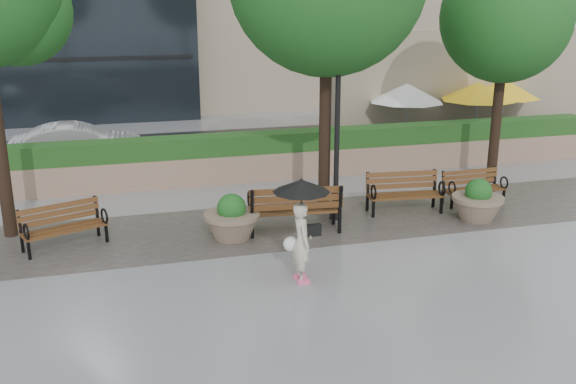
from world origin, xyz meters
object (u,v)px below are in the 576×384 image
object	(u,v)px
planter_left	(232,221)
planter_right	(477,204)
pedestrian	(301,220)
lamppost	(337,144)
bench_1	(65,235)
car_right	(79,145)
bench_2	(294,218)
bench_4	(473,194)
bench_3	(404,201)

from	to	relation	value
planter_left	planter_right	size ratio (longest dim) A/B	1.01
pedestrian	lamppost	bearing A→B (deg)	-27.95
bench_1	car_right	size ratio (longest dim) A/B	0.45
bench_2	bench_4	size ratio (longest dim) A/B	1.33
bench_2	car_right	world-z (taller)	car_right
bench_4	planter_left	distance (m)	6.41
bench_1	bench_2	distance (m)	4.89
bench_2	bench_4	xyz separation A→B (m)	(4.94, 0.74, -0.08)
lamppost	car_right	distance (m)	9.20
car_right	pedestrian	size ratio (longest dim) A/B	2.10
bench_2	lamppost	world-z (taller)	lamppost
bench_2	lamppost	distance (m)	1.98
bench_2	bench_1	bearing A→B (deg)	1.83
bench_4	bench_1	bearing A→B (deg)	-179.62
planter_left	car_right	distance (m)	8.27
planter_right	pedestrian	distance (m)	5.45
lamppost	bench_2	bearing A→B (deg)	-154.06
bench_3	bench_4	distance (m)	2.00
bench_2	lamppost	size ratio (longest dim) A/B	0.52
bench_2	bench_4	world-z (taller)	bench_2
bench_4	car_right	distance (m)	11.83
bench_1	car_right	bearing A→B (deg)	67.68
car_right	lamppost	bearing A→B (deg)	-140.80
bench_3	planter_left	size ratio (longest dim) A/B	1.54
planter_right	car_right	size ratio (longest dim) A/B	0.30
bench_4	planter_left	bearing A→B (deg)	-174.59
bench_1	bench_3	size ratio (longest dim) A/B	0.97
bench_4	pedestrian	world-z (taller)	pedestrian
bench_4	planter_right	bearing A→B (deg)	-119.07
bench_1	bench_3	distance (m)	7.83
bench_3	lamppost	world-z (taller)	lamppost
car_right	pedestrian	world-z (taller)	pedestrian
lamppost	pedestrian	bearing A→B (deg)	-119.88
bench_4	car_right	xyz separation A→B (m)	(-9.70, 6.76, 0.41)
bench_3	pedestrian	size ratio (longest dim) A/B	0.97
bench_2	pedestrian	size ratio (longest dim) A/B	1.11
bench_4	lamppost	distance (m)	4.08
planter_left	planter_right	bearing A→B (deg)	-3.31
bench_2	bench_3	xyz separation A→B (m)	(2.95, 0.58, -0.04)
bench_2	lamppost	bearing A→B (deg)	-147.84
lamppost	car_right	bearing A→B (deg)	130.58
planter_right	pedestrian	xyz separation A→B (m)	(-4.96, -2.13, 0.78)
bench_2	pedestrian	world-z (taller)	pedestrian
bench_1	planter_right	bearing A→B (deg)	-26.14
bench_2	planter_right	size ratio (longest dim) A/B	1.77
bench_3	planter_right	distance (m)	1.71
planter_left	pedestrian	world-z (taller)	pedestrian
bench_3	bench_4	world-z (taller)	bench_3
planter_right	bench_3	bearing A→B (deg)	145.26
bench_1	planter_right	xyz separation A→B (m)	(9.23, -0.77, 0.12)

